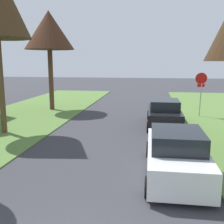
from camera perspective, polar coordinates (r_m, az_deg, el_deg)
stop_sign_far at (r=19.04m, az=18.42°, el=5.53°), size 0.81×0.36×2.96m
street_tree_left_mid_b at (r=21.28m, az=-13.28°, el=16.48°), size 3.70×3.70×7.39m
parked_sedan_white at (r=9.10m, az=13.43°, el=-8.78°), size 1.97×4.42×1.57m
parked_sedan_black at (r=15.85m, az=11.03°, el=-0.40°), size 1.97×4.42×1.57m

